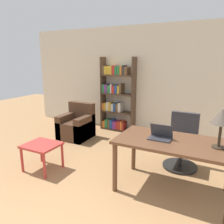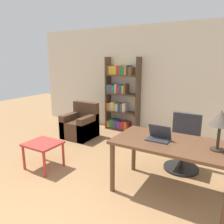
{
  "view_description": "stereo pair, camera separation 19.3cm",
  "coord_description": "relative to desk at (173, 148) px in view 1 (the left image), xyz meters",
  "views": [
    {
      "loc": [
        1.25,
        -0.8,
        1.88
      ],
      "look_at": [
        -0.35,
        2.31,
        1.03
      ],
      "focal_mm": 35.0,
      "sensor_mm": 36.0,
      "label": 1
    },
    {
      "loc": [
        1.41,
        -0.71,
        1.88
      ],
      "look_at": [
        -0.35,
        2.31,
        1.03
      ],
      "focal_mm": 35.0,
      "sensor_mm": 36.0,
      "label": 2
    }
  ],
  "objects": [
    {
      "name": "office_chair",
      "position": [
        -0.01,
        0.87,
        -0.26
      ],
      "size": [
        0.6,
        0.6,
        0.96
      ],
      "color": "black",
      "rests_on": "ground_plane"
    },
    {
      "name": "armchair",
      "position": [
        -2.56,
        1.23,
        -0.39
      ],
      "size": [
        0.7,
        0.71,
        0.84
      ],
      "color": "#472D1E",
      "rests_on": "ground_plane"
    },
    {
      "name": "laptop",
      "position": [
        -0.19,
        -0.01,
        0.15
      ],
      "size": [
        0.31,
        0.21,
        0.21
      ],
      "color": "#2D2D33",
      "rests_on": "desk"
    },
    {
      "name": "wall_back",
      "position": [
        -0.71,
        2.42,
        0.67
      ],
      "size": [
        8.0,
        0.06,
        2.7
      ],
      "color": "beige",
      "rests_on": "ground_plane"
    },
    {
      "name": "side_table_blue",
      "position": [
        -2.13,
        -0.36,
        -0.28
      ],
      "size": [
        0.58,
        0.51,
        0.47
      ],
      "color": "#B2332D",
      "rests_on": "ground_plane"
    },
    {
      "name": "bookshelf",
      "position": [
        -2.0,
        2.23,
        0.21
      ],
      "size": [
        0.93,
        0.28,
        1.94
      ],
      "color": "#4C3828",
      "rests_on": "ground_plane"
    },
    {
      "name": "desk",
      "position": [
        0.0,
        0.0,
        0.0
      ],
      "size": [
        1.58,
        0.85,
        0.78
      ],
      "color": "brown",
      "rests_on": "ground_plane"
    },
    {
      "name": "table_lamp",
      "position": [
        0.56,
        0.01,
        0.5
      ],
      "size": [
        0.27,
        0.27,
        0.51
      ],
      "color": "#2D2319",
      "rests_on": "desk"
    }
  ]
}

